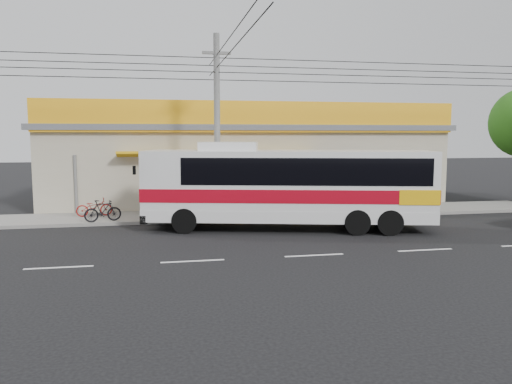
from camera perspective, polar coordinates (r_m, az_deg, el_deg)
ground at (r=19.06m, az=4.37°, el=-5.48°), size 120.00×120.00×0.00m
sidewalk at (r=24.78m, az=0.69°, el=-2.49°), size 30.00×3.20×0.15m
lane_markings at (r=16.72m, az=6.66°, el=-7.22°), size 50.00×0.12×0.01m
storefront_building at (r=29.97m, az=-1.46°, el=3.35°), size 22.60×9.20×5.70m
coach_bus at (r=20.91m, az=4.13°, el=1.04°), size 12.17×5.33×3.67m
motorbike_red at (r=24.72m, az=-18.01°, el=-1.65°), size 1.71×0.86×0.86m
motorbike_dark at (r=23.04m, az=-17.11°, el=-2.06°), size 1.67×0.87×0.97m
utility_pole at (r=22.50m, az=-4.52°, el=13.98°), size 34.00×14.00×8.35m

